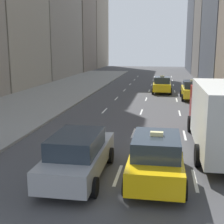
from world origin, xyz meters
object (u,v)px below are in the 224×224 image
(taxi_second, at_px, (156,158))
(box_truck, at_px, (221,114))
(taxi_lead, at_px, (162,85))
(sedan_black_near, at_px, (78,155))
(taxi_third, at_px, (192,90))

(taxi_second, relative_size, box_truck, 0.52)
(taxi_lead, height_order, taxi_second, same)
(taxi_lead, relative_size, sedan_black_near, 0.90)
(taxi_lead, distance_m, taxi_second, 22.81)
(taxi_second, xyz_separation_m, taxi_third, (2.80, 18.94, 0.00))
(taxi_third, bearing_deg, sedan_black_near, -106.37)
(taxi_second, distance_m, sedan_black_near, 2.80)
(sedan_black_near, relative_size, box_truck, 0.58)
(taxi_second, relative_size, sedan_black_near, 0.90)
(taxi_lead, xyz_separation_m, sedan_black_near, (-2.80, -22.94, -0.01))
(taxi_lead, bearing_deg, box_truck, -81.57)
(taxi_second, xyz_separation_m, box_truck, (2.80, 3.92, 0.83))
(sedan_black_near, bearing_deg, box_truck, 35.85)
(taxi_third, height_order, sedan_black_near, taxi_third)
(taxi_lead, bearing_deg, sedan_black_near, -96.96)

